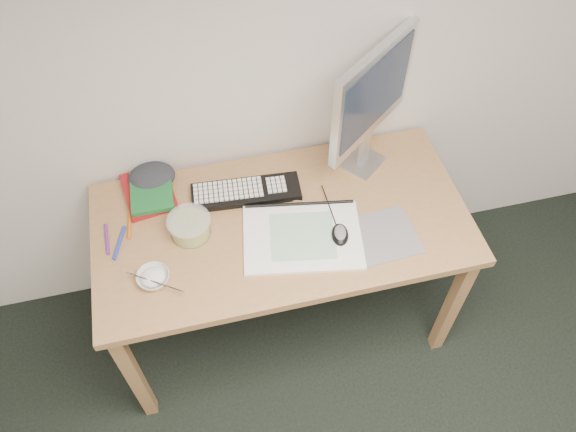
% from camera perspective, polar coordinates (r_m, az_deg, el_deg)
% --- Properties ---
extents(desk, '(1.40, 0.70, 0.75)m').
position_cam_1_polar(desk, '(2.16, -0.60, -1.84)').
color(desk, '#AA7A4E').
rests_on(desk, ground).
extents(mousepad, '(0.26, 0.24, 0.00)m').
position_cam_1_polar(mousepad, '(2.08, 9.57, -2.01)').
color(mousepad, slate).
rests_on(mousepad, desk).
extents(sketchpad, '(0.47, 0.37, 0.01)m').
position_cam_1_polar(sketchpad, '(2.04, 1.48, -2.13)').
color(sketchpad, white).
rests_on(sketchpad, desk).
extents(keyboard, '(0.43, 0.16, 0.02)m').
position_cam_1_polar(keyboard, '(2.17, -4.28, 2.45)').
color(keyboard, black).
rests_on(keyboard, desk).
extents(monitor, '(0.39, 0.32, 0.54)m').
position_cam_1_polar(monitor, '(2.08, 8.53, 11.89)').
color(monitor, silver).
rests_on(monitor, desk).
extents(mouse, '(0.08, 0.11, 0.03)m').
position_cam_1_polar(mouse, '(2.03, 5.33, -1.71)').
color(mouse, black).
rests_on(mouse, sketchpad).
extents(rice_bowl, '(0.14, 0.14, 0.04)m').
position_cam_1_polar(rice_bowl, '(1.99, -13.51, -6.13)').
color(rice_bowl, white).
rests_on(rice_bowl, desk).
extents(chopsticks, '(0.18, 0.13, 0.02)m').
position_cam_1_polar(chopsticks, '(1.95, -13.35, -6.56)').
color(chopsticks, '#A9A9AB').
rests_on(chopsticks, rice_bowl).
extents(fruit_tub, '(0.20, 0.20, 0.08)m').
position_cam_1_polar(fruit_tub, '(2.06, -9.94, -1.07)').
color(fruit_tub, gold).
rests_on(fruit_tub, desk).
extents(book_red, '(0.21, 0.26, 0.02)m').
position_cam_1_polar(book_red, '(2.23, -13.97, 2.39)').
color(book_red, maroon).
rests_on(book_red, desk).
extents(book_green, '(0.16, 0.22, 0.02)m').
position_cam_1_polar(book_green, '(2.21, -13.70, 2.54)').
color(book_green, '#18622A').
rests_on(book_green, book_red).
extents(cloth_lump, '(0.17, 0.15, 0.06)m').
position_cam_1_polar(cloth_lump, '(2.26, -13.67, 3.89)').
color(cloth_lump, '#24262C').
rests_on(cloth_lump, desk).
extents(pencil_pink, '(0.18, 0.06, 0.01)m').
position_cam_1_polar(pencil_pink, '(2.11, -0.31, 0.34)').
color(pencil_pink, '#D3697F').
rests_on(pencil_pink, desk).
extents(pencil_tan, '(0.16, 0.07, 0.01)m').
position_cam_1_polar(pencil_tan, '(2.15, 0.46, 1.58)').
color(pencil_tan, '#A38156').
rests_on(pencil_tan, desk).
extents(pencil_black, '(0.19, 0.01, 0.01)m').
position_cam_1_polar(pencil_black, '(2.13, 3.39, 0.74)').
color(pencil_black, black).
rests_on(pencil_black, desk).
extents(marker_blue, '(0.06, 0.14, 0.01)m').
position_cam_1_polar(marker_blue, '(2.12, -16.76, -2.61)').
color(marker_blue, '#2139B4').
rests_on(marker_blue, desk).
extents(marker_orange, '(0.03, 0.14, 0.01)m').
position_cam_1_polar(marker_orange, '(2.16, -15.79, -0.73)').
color(marker_orange, '#CF5F18').
rests_on(marker_orange, desk).
extents(marker_purple, '(0.02, 0.14, 0.01)m').
position_cam_1_polar(marker_purple, '(2.14, -17.92, -2.24)').
color(marker_purple, '#6A258B').
rests_on(marker_purple, desk).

